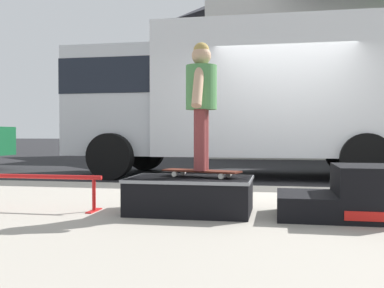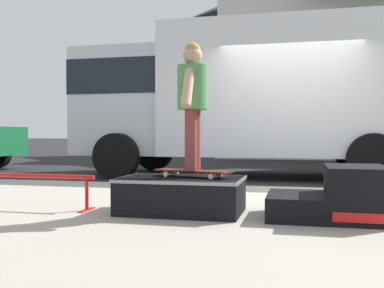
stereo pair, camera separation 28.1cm
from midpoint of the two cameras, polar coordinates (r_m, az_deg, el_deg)
ground_plane at (r=7.19m, az=13.27°, el=-5.82°), size 140.00×140.00×0.00m
sidewalk_slab at (r=4.21m, az=13.18°, el=-10.04°), size 50.00×5.00×0.12m
skate_box at (r=4.37m, az=0.52°, el=-6.35°), size 1.18×0.76×0.34m
kicker_ramp at (r=4.28m, az=19.81°, el=-6.38°), size 1.04×0.76×0.48m
grind_rail at (r=4.91m, az=-19.16°, el=-4.57°), size 1.59×0.28×0.36m
skateboard at (r=4.38m, az=1.93°, el=-3.51°), size 0.80×0.41×0.07m
skater_kid at (r=4.38m, az=1.94°, el=6.24°), size 0.30×0.64×1.24m
box_truck at (r=9.42m, az=7.36°, el=6.25°), size 6.91×2.63×3.05m
house_behind at (r=20.04m, az=18.60°, el=10.87°), size 9.54×8.22×8.40m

